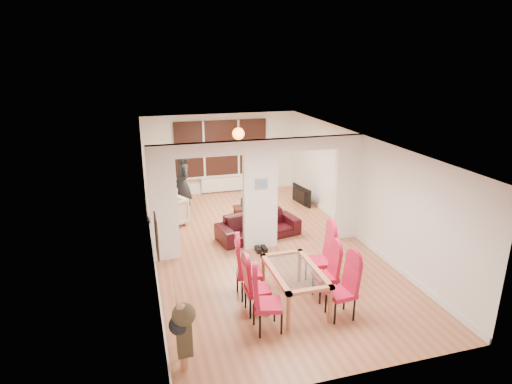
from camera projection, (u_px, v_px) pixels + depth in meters
name	position (u px, v px, depth m)	size (l,w,h in m)	color
floor	(260.00, 247.00, 10.25)	(5.00, 9.00, 0.01)	#A96444
room_walls	(260.00, 195.00, 9.85)	(5.00, 9.00, 2.60)	silver
divider_wall	(260.00, 195.00, 9.85)	(5.00, 0.18, 2.60)	white
bay_window_blinds	(221.00, 148.00, 13.85)	(3.00, 0.08, 1.80)	black
radiator	(222.00, 184.00, 14.19)	(1.40, 0.08, 0.50)	white
pendant_light	(238.00, 134.00, 12.69)	(0.36, 0.36, 0.36)	orange
stair_newel	(179.00, 317.00, 6.57)	(0.40, 1.20, 1.10)	#BB7A55
wall_poster	(156.00, 236.00, 6.92)	(0.04, 0.52, 0.67)	gray
pillar_photo	(261.00, 184.00, 9.67)	(0.30, 0.03, 0.25)	#4C8CD8
dining_table	(294.00, 287.00, 7.81)	(0.86, 1.52, 0.71)	#A45E3C
dining_chair_la	(268.00, 300.00, 7.01)	(0.45, 0.45, 1.12)	#AD1130
dining_chair_lb	(257.00, 286.00, 7.51)	(0.41, 0.41, 1.04)	#AD1130
dining_chair_lc	(249.00, 268.00, 8.01)	(0.46, 0.46, 1.15)	#AD1130
dining_chair_ra	(341.00, 289.00, 7.36)	(0.44, 0.44, 1.10)	#AD1130
dining_chair_rb	(325.00, 273.00, 7.96)	(0.41, 0.41, 1.04)	#AD1130
dining_chair_rc	(320.00, 257.00, 8.42)	(0.47, 0.47, 1.18)	#AD1130
sofa	(258.00, 226.00, 10.70)	(2.07, 0.81, 0.61)	black
armchair	(167.00, 212.00, 11.42)	(0.86, 0.83, 0.78)	beige
person	(183.00, 184.00, 11.95)	(0.45, 0.68, 1.87)	black
television	(299.00, 196.00, 13.06)	(0.13, 0.98, 0.56)	black
coffee_table	(251.00, 210.00, 12.36)	(0.95, 0.48, 0.22)	black
bottle	(242.00, 202.00, 12.27)	(0.07, 0.07, 0.28)	#143F19
bowl	(256.00, 205.00, 12.33)	(0.21, 0.21, 0.05)	black
shoes	(261.00, 249.00, 10.00)	(0.25, 0.27, 0.10)	black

